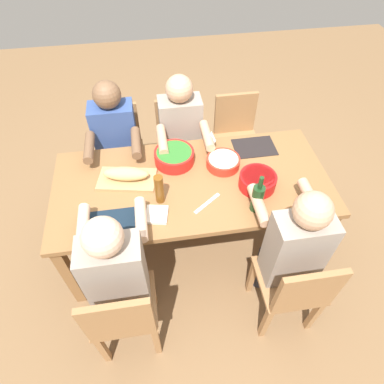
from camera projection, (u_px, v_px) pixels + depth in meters
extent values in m
plane|color=brown|center=(192.00, 240.00, 2.87)|extent=(8.00, 8.00, 0.00)
cube|color=olive|center=(192.00, 184.00, 2.33)|extent=(1.94, 0.89, 0.04)
cube|color=olive|center=(286.00, 169.00, 2.95)|extent=(0.07, 0.07, 0.70)
cube|color=olive|center=(78.00, 192.00, 2.77)|extent=(0.07, 0.07, 0.70)
cube|color=olive|center=(321.00, 241.00, 2.45)|extent=(0.07, 0.07, 0.70)
cube|color=olive|center=(70.00, 276.00, 2.26)|extent=(0.07, 0.07, 0.70)
cube|color=#9E7044|center=(124.00, 304.00, 2.04)|extent=(0.40, 0.40, 0.03)
cube|color=#9E7044|center=(118.00, 321.00, 1.76)|extent=(0.38, 0.04, 0.40)
cube|color=#9E7044|center=(104.00, 297.00, 2.30)|extent=(0.04, 0.04, 0.42)
cube|color=#9E7044|center=(152.00, 290.00, 2.34)|extent=(0.04, 0.04, 0.42)
cube|color=#9E7044|center=(103.00, 349.00, 2.08)|extent=(0.04, 0.04, 0.42)
cube|color=#9E7044|center=(156.00, 340.00, 2.11)|extent=(0.04, 0.04, 0.42)
cylinder|color=#2D2D38|center=(117.00, 288.00, 2.33)|extent=(0.11, 0.11, 0.45)
cylinder|color=#2D2D38|center=(139.00, 285.00, 2.35)|extent=(0.11, 0.11, 0.45)
cube|color=gray|center=(116.00, 274.00, 1.86)|extent=(0.34, 0.20, 0.55)
cylinder|color=beige|center=(83.00, 226.00, 1.93)|extent=(0.07, 0.30, 0.07)
cylinder|color=beige|center=(141.00, 219.00, 1.97)|extent=(0.07, 0.30, 0.07)
sphere|color=beige|center=(102.00, 237.00, 1.59)|extent=(0.21, 0.21, 0.21)
cube|color=#9E7044|center=(180.00, 150.00, 2.99)|extent=(0.40, 0.40, 0.03)
cube|color=#9E7044|center=(177.00, 119.00, 2.95)|extent=(0.38, 0.04, 0.40)
cube|color=#9E7044|center=(202.00, 178.00, 3.06)|extent=(0.04, 0.04, 0.42)
cube|color=#9E7044|center=(165.00, 182.00, 3.03)|extent=(0.04, 0.04, 0.42)
cube|color=#9E7044|center=(196.00, 154.00, 3.29)|extent=(0.04, 0.04, 0.42)
cube|color=#9E7044|center=(162.00, 158.00, 3.25)|extent=(0.04, 0.04, 0.42)
cylinder|color=#2D2D38|center=(193.00, 182.00, 3.01)|extent=(0.11, 0.11, 0.45)
cylinder|color=#2D2D38|center=(176.00, 184.00, 3.00)|extent=(0.11, 0.11, 0.45)
cube|color=gray|center=(181.00, 129.00, 2.73)|extent=(0.34, 0.20, 0.55)
cylinder|color=tan|center=(207.00, 136.00, 2.48)|extent=(0.07, 0.30, 0.07)
cylinder|color=tan|center=(162.00, 140.00, 2.45)|extent=(0.07, 0.30, 0.07)
sphere|color=tan|center=(179.00, 89.00, 2.46)|extent=(0.21, 0.21, 0.21)
cube|color=#9E7044|center=(289.00, 280.00, 2.15)|extent=(0.40, 0.40, 0.03)
cube|color=#9E7044|center=(308.00, 292.00, 1.87)|extent=(0.38, 0.04, 0.40)
cube|color=#9E7044|center=(252.00, 276.00, 2.41)|extent=(0.04, 0.04, 0.42)
cube|color=#9E7044|center=(296.00, 270.00, 2.44)|extent=(0.04, 0.04, 0.42)
cube|color=#9E7044|center=(266.00, 322.00, 2.19)|extent=(0.04, 0.04, 0.42)
cube|color=#9E7044|center=(314.00, 315.00, 2.22)|extent=(0.04, 0.04, 0.42)
cylinder|color=#2D2D38|center=(262.00, 267.00, 2.44)|extent=(0.11, 0.11, 0.45)
cylinder|color=#2D2D38|center=(283.00, 264.00, 2.46)|extent=(0.11, 0.11, 0.45)
cube|color=gray|center=(296.00, 249.00, 1.97)|extent=(0.34, 0.20, 0.55)
cylinder|color=tan|center=(259.00, 205.00, 2.04)|extent=(0.07, 0.30, 0.07)
cylinder|color=tan|center=(311.00, 198.00, 2.07)|extent=(0.07, 0.30, 0.07)
sphere|color=tan|center=(313.00, 211.00, 1.69)|extent=(0.21, 0.21, 0.21)
cube|color=#9E7044|center=(238.00, 144.00, 3.04)|extent=(0.40, 0.40, 0.03)
cube|color=#9E7044|center=(235.00, 113.00, 3.00)|extent=(0.38, 0.04, 0.40)
cube|color=#9E7044|center=(257.00, 172.00, 3.12)|extent=(0.04, 0.04, 0.42)
cube|color=#9E7044|center=(222.00, 176.00, 3.08)|extent=(0.04, 0.04, 0.42)
cube|color=#9E7044|center=(248.00, 149.00, 3.34)|extent=(0.04, 0.04, 0.42)
cube|color=#9E7044|center=(215.00, 152.00, 3.31)|extent=(0.04, 0.04, 0.42)
cube|color=#9E7044|center=(121.00, 156.00, 2.94)|extent=(0.40, 0.40, 0.03)
cube|color=#9E7044|center=(117.00, 124.00, 2.89)|extent=(0.38, 0.04, 0.40)
cube|color=#9E7044|center=(144.00, 185.00, 3.01)|extent=(0.04, 0.04, 0.42)
cube|color=#9E7044|center=(106.00, 189.00, 2.98)|extent=(0.04, 0.04, 0.42)
cube|color=#9E7044|center=(142.00, 160.00, 3.23)|extent=(0.04, 0.04, 0.42)
cube|color=#9E7044|center=(107.00, 163.00, 3.20)|extent=(0.04, 0.04, 0.42)
cylinder|color=#2D2D38|center=(134.00, 189.00, 2.96)|extent=(0.11, 0.11, 0.45)
cylinder|color=#2D2D38|center=(116.00, 191.00, 2.94)|extent=(0.11, 0.11, 0.45)
cube|color=#334C8C|center=(116.00, 135.00, 2.68)|extent=(0.34, 0.20, 0.55)
cylinder|color=brown|center=(136.00, 143.00, 2.43)|extent=(0.07, 0.30, 0.07)
cylinder|color=brown|center=(89.00, 147.00, 2.40)|extent=(0.07, 0.30, 0.07)
sphere|color=brown|center=(107.00, 95.00, 2.40)|extent=(0.21, 0.21, 0.21)
cylinder|color=red|center=(174.00, 157.00, 2.41)|extent=(0.29, 0.29, 0.10)
cylinder|color=#2D7028|center=(174.00, 153.00, 2.39)|extent=(0.26, 0.26, 0.03)
cylinder|color=red|center=(223.00, 162.00, 2.39)|extent=(0.24, 0.24, 0.07)
cylinder|color=beige|center=(223.00, 160.00, 2.38)|extent=(0.21, 0.21, 0.02)
cylinder|color=red|center=(257.00, 181.00, 2.25)|extent=(0.25, 0.25, 0.10)
cylinder|color=orange|center=(258.00, 178.00, 2.23)|extent=(0.22, 0.22, 0.03)
cube|color=tan|center=(127.00, 179.00, 2.32)|extent=(0.44, 0.30, 0.02)
ellipsoid|color=tan|center=(126.00, 174.00, 2.27)|extent=(0.34, 0.17, 0.09)
cylinder|color=#193819|center=(257.00, 198.00, 2.08)|extent=(0.08, 0.08, 0.20)
cylinder|color=#193819|center=(261.00, 183.00, 1.97)|extent=(0.03, 0.03, 0.09)
cylinder|color=brown|center=(159.00, 189.00, 2.12)|extent=(0.06, 0.06, 0.22)
cylinder|color=silver|center=(211.00, 148.00, 2.55)|extent=(0.07, 0.07, 0.01)
cylinder|color=silver|center=(211.00, 144.00, 2.52)|extent=(0.01, 0.01, 0.07)
cone|color=silver|center=(211.00, 136.00, 2.46)|extent=(0.08, 0.08, 0.08)
cube|color=#142333|center=(115.00, 223.00, 2.07)|extent=(0.32, 0.23, 0.01)
cube|color=black|center=(254.00, 147.00, 2.55)|extent=(0.32, 0.23, 0.01)
cube|color=silver|center=(207.00, 203.00, 2.18)|extent=(0.20, 0.16, 0.01)
cube|color=white|center=(157.00, 215.00, 2.11)|extent=(0.16, 0.16, 0.02)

